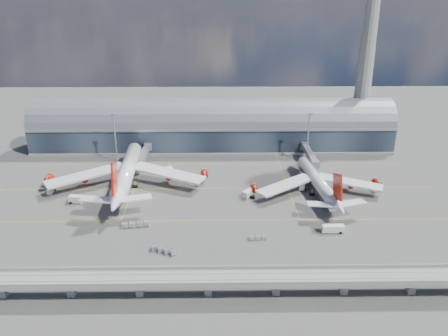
{
  "coord_description": "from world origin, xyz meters",
  "views": [
    {
      "loc": [
        3.16,
        -160.54,
        82.82
      ],
      "look_at": [
        5.63,
        10.0,
        14.0
      ],
      "focal_mm": 35.0,
      "sensor_mm": 36.0,
      "label": 1
    }
  ],
  "objects_px": {
    "floodlight_mast_left": "(115,137)",
    "airliner_left": "(127,173)",
    "service_truck_2": "(333,229)",
    "cargo_train_1": "(164,251)",
    "control_tower": "(367,54)",
    "service_truck_4": "(302,186)",
    "cargo_train_0": "(136,225)",
    "airliner_right": "(318,183)",
    "service_truck_1": "(76,199)",
    "cargo_train_2": "(258,238)",
    "service_truck_5": "(171,171)",
    "service_truck_0": "(51,190)",
    "floodlight_mast_right": "(308,136)",
    "service_truck_3": "(249,193)"
  },
  "relations": [
    {
      "from": "service_truck_4",
      "to": "cargo_train_2",
      "type": "xyz_separation_m",
      "value": [
        -23.64,
        -43.25,
        -0.81
      ]
    },
    {
      "from": "service_truck_1",
      "to": "service_truck_5",
      "type": "relative_size",
      "value": 0.87
    },
    {
      "from": "service_truck_1",
      "to": "cargo_train_1",
      "type": "bearing_deg",
      "value": -125.31
    },
    {
      "from": "cargo_train_0",
      "to": "airliner_right",
      "type": "bearing_deg",
      "value": -60.26
    },
    {
      "from": "service_truck_4",
      "to": "cargo_train_0",
      "type": "distance_m",
      "value": 76.89
    },
    {
      "from": "service_truck_0",
      "to": "service_truck_3",
      "type": "distance_m",
      "value": 87.74
    },
    {
      "from": "floodlight_mast_right",
      "to": "cargo_train_1",
      "type": "height_order",
      "value": "floodlight_mast_right"
    },
    {
      "from": "control_tower",
      "to": "cargo_train_1",
      "type": "xyz_separation_m",
      "value": [
        -100.62,
        -115.63,
        -50.77
      ]
    },
    {
      "from": "cargo_train_0",
      "to": "cargo_train_1",
      "type": "relative_size",
      "value": 1.13
    },
    {
      "from": "control_tower",
      "to": "service_truck_2",
      "type": "height_order",
      "value": "control_tower"
    },
    {
      "from": "airliner_right",
      "to": "service_truck_4",
      "type": "xyz_separation_m",
      "value": [
        -5.93,
        4.46,
        -3.51
      ]
    },
    {
      "from": "airliner_right",
      "to": "service_truck_1",
      "type": "xyz_separation_m",
      "value": [
        -104.19,
        -8.02,
        -3.44
      ]
    },
    {
      "from": "floodlight_mast_left",
      "to": "airliner_left",
      "type": "height_order",
      "value": "floodlight_mast_left"
    },
    {
      "from": "airliner_right",
      "to": "cargo_train_0",
      "type": "xyz_separation_m",
      "value": [
        -75.21,
        -28.9,
        -4.14
      ]
    },
    {
      "from": "airliner_left",
      "to": "control_tower",
      "type": "bearing_deg",
      "value": 22.56
    },
    {
      "from": "cargo_train_1",
      "to": "service_truck_5",
      "type": "bearing_deg",
      "value": -20.14
    },
    {
      "from": "control_tower",
      "to": "floodlight_mast_left",
      "type": "relative_size",
      "value": 4.01
    },
    {
      "from": "airliner_right",
      "to": "cargo_train_2",
      "type": "bearing_deg",
      "value": -132.68
    },
    {
      "from": "cargo_train_0",
      "to": "cargo_train_2",
      "type": "bearing_deg",
      "value": -93.5
    },
    {
      "from": "control_tower",
      "to": "service_truck_2",
      "type": "xyz_separation_m",
      "value": [
        -39.4,
        -102.74,
        -50.1
      ]
    },
    {
      "from": "floodlight_mast_right",
      "to": "service_truck_1",
      "type": "relative_size",
      "value": 4.36
    },
    {
      "from": "airliner_right",
      "to": "service_truck_5",
      "type": "height_order",
      "value": "airliner_right"
    },
    {
      "from": "service_truck_2",
      "to": "cargo_train_0",
      "type": "xyz_separation_m",
      "value": [
        -73.77,
        5.11,
        -0.59
      ]
    },
    {
      "from": "service_truck_4",
      "to": "cargo_train_2",
      "type": "bearing_deg",
      "value": -105.98
    },
    {
      "from": "airliner_left",
      "to": "cargo_train_2",
      "type": "distance_m",
      "value": 73.6
    },
    {
      "from": "service_truck_2",
      "to": "cargo_train_0",
      "type": "relative_size",
      "value": 0.74
    },
    {
      "from": "service_truck_4",
      "to": "cargo_train_1",
      "type": "height_order",
      "value": "service_truck_4"
    },
    {
      "from": "floodlight_mast_left",
      "to": "service_truck_4",
      "type": "xyz_separation_m",
      "value": [
        91.1,
        -36.26,
        -12.06
      ]
    },
    {
      "from": "control_tower",
      "to": "cargo_train_1",
      "type": "distance_m",
      "value": 161.47
    },
    {
      "from": "service_truck_3",
      "to": "cargo_train_0",
      "type": "xyz_separation_m",
      "value": [
        -44.56,
        -25.69,
        -0.69
      ]
    },
    {
      "from": "floodlight_mast_right",
      "to": "floodlight_mast_left",
      "type": "bearing_deg",
      "value": 180.0
    },
    {
      "from": "service_truck_5",
      "to": "service_truck_3",
      "type": "bearing_deg",
      "value": -61.09
    },
    {
      "from": "floodlight_mast_left",
      "to": "service_truck_5",
      "type": "bearing_deg",
      "value": -30.48
    },
    {
      "from": "control_tower",
      "to": "floodlight_mast_left",
      "type": "bearing_deg",
      "value": -168.28
    },
    {
      "from": "service_truck_2",
      "to": "cargo_train_1",
      "type": "height_order",
      "value": "service_truck_2"
    },
    {
      "from": "service_truck_1",
      "to": "cargo_train_1",
      "type": "height_order",
      "value": "service_truck_1"
    },
    {
      "from": "airliner_right",
      "to": "cargo_train_0",
      "type": "distance_m",
      "value": 80.67
    },
    {
      "from": "service_truck_5",
      "to": "cargo_train_2",
      "type": "distance_m",
      "value": 72.51
    },
    {
      "from": "airliner_right",
      "to": "service_truck_2",
      "type": "height_order",
      "value": "airliner_right"
    },
    {
      "from": "service_truck_0",
      "to": "cargo_train_2",
      "type": "bearing_deg",
      "value": -28.83
    },
    {
      "from": "floodlight_mast_left",
      "to": "service_truck_4",
      "type": "distance_m",
      "value": 98.79
    },
    {
      "from": "service_truck_5",
      "to": "control_tower",
      "type": "bearing_deg",
      "value": -1.87
    },
    {
      "from": "floodlight_mast_left",
      "to": "service_truck_1",
      "type": "distance_m",
      "value": 50.71
    },
    {
      "from": "control_tower",
      "to": "cargo_train_2",
      "type": "relative_size",
      "value": 15.58
    },
    {
      "from": "airliner_left",
      "to": "service_truck_5",
      "type": "relative_size",
      "value": 11.56
    },
    {
      "from": "service_truck_2",
      "to": "cargo_train_2",
      "type": "xyz_separation_m",
      "value": [
        -28.14,
        -4.77,
        -0.77
      ]
    },
    {
      "from": "airliner_right",
      "to": "service_truck_2",
      "type": "xyz_separation_m",
      "value": [
        -1.43,
        -34.02,
        -3.55
      ]
    },
    {
      "from": "floodlight_mast_left",
      "to": "cargo_train_2",
      "type": "xyz_separation_m",
      "value": [
        67.46,
        -79.51,
        -12.87
      ]
    },
    {
      "from": "floodlight_mast_left",
      "to": "service_truck_3",
      "type": "distance_m",
      "value": 80.51
    },
    {
      "from": "floodlight_mast_right",
      "to": "service_truck_0",
      "type": "bearing_deg",
      "value": -162.36
    }
  ]
}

